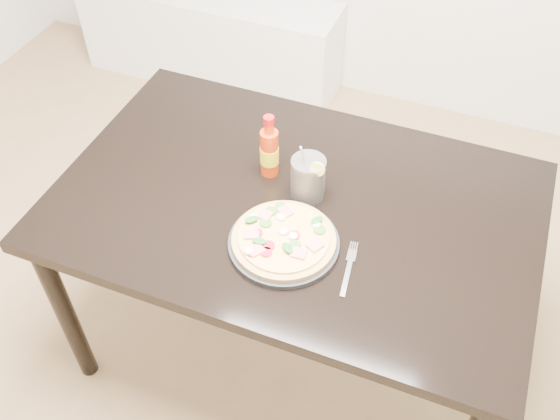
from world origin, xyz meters
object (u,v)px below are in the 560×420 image
at_px(cola_cup, 308,179).
at_px(dining_table, 295,220).
at_px(fork, 349,267).
at_px(media_console, 210,37).
at_px(pizza, 283,238).
at_px(plate, 284,243).
at_px(hot_sauce_bottle, 269,151).

bearing_deg(cola_cup, dining_table, -120.09).
xyz_separation_m(dining_table, cola_cup, (0.02, 0.04, 0.15)).
xyz_separation_m(fork, media_console, (-1.24, 1.61, -0.50)).
bearing_deg(dining_table, pizza, -80.44).
distance_m(plate, media_console, 1.99).
bearing_deg(hot_sauce_bottle, dining_table, -36.56).
bearing_deg(plate, fork, -2.59).
height_order(dining_table, fork, fork).
bearing_deg(fork, plate, 170.15).
bearing_deg(cola_cup, media_console, 126.81).
relative_size(plate, hot_sauce_bottle, 1.43).
height_order(pizza, media_console, pizza).
bearing_deg(pizza, fork, -2.75).
distance_m(fork, media_console, 2.10).
bearing_deg(dining_table, plate, -79.80).
xyz_separation_m(pizza, fork, (0.19, -0.01, -0.02)).
bearing_deg(dining_table, fork, -39.01).
bearing_deg(hot_sauce_bottle, cola_cup, -18.19).
bearing_deg(fork, dining_table, 133.73).
distance_m(dining_table, media_console, 1.81).
bearing_deg(hot_sauce_bottle, pizza, -60.49).
xyz_separation_m(dining_table, pizza, (0.03, -0.17, 0.11)).
relative_size(hot_sauce_bottle, fork, 1.13).
height_order(hot_sauce_bottle, cola_cup, hot_sauce_bottle).
bearing_deg(media_console, pizza, -56.79).
distance_m(plate, hot_sauce_bottle, 0.30).
bearing_deg(plate, media_console, 123.25).
bearing_deg(plate, hot_sauce_bottle, 119.79).
relative_size(hot_sauce_bottle, media_console, 0.15).
distance_m(plate, fork, 0.19).
bearing_deg(fork, cola_cup, 124.76).
bearing_deg(dining_table, cola_cup, 59.91).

